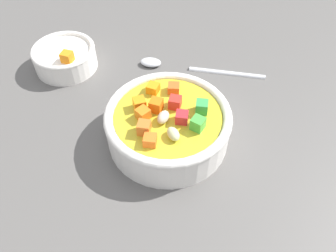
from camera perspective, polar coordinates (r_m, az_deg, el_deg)
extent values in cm
cube|color=#565451|center=(45.22, 0.00, -2.90)|extent=(140.00, 140.00, 2.00)
cylinder|color=white|center=(42.85, 0.00, -0.36)|extent=(15.64, 15.64, 4.12)
torus|color=white|center=(41.06, 0.00, 1.84)|extent=(15.88, 15.88, 1.17)
cylinder|color=gold|center=(41.17, 0.00, 1.69)|extent=(13.44, 13.44, 0.40)
cube|color=red|center=(41.39, 1.68, 3.85)|extent=(1.82, 1.82, 1.47)
cube|color=orange|center=(43.66, -2.56, 6.46)|extent=(1.66, 1.66, 1.18)
cube|color=green|center=(41.09, 5.79, 3.24)|extent=(1.91, 1.91, 1.57)
cube|color=orange|center=(40.35, -4.30, 2.11)|extent=(1.80, 1.80, 1.37)
ellipsoid|color=beige|center=(39.90, -0.74, 1.46)|extent=(1.56, 2.19, 1.25)
ellipsoid|color=beige|center=(38.26, 0.91, -1.36)|extent=(2.42, 2.21, 1.18)
cube|color=green|center=(39.35, 5.30, 0.68)|extent=(1.48, 1.48, 1.58)
cube|color=orange|center=(38.71, -4.11, -0.30)|extent=(1.88, 1.88, 1.56)
cube|color=orange|center=(37.74, -3.08, -2.42)|extent=(1.92, 1.92, 1.17)
cube|color=#E25C21|center=(43.67, 0.96, 6.48)|extent=(1.96, 1.96, 1.11)
cube|color=red|center=(39.68, 2.14, 1.18)|extent=(1.90, 1.90, 1.34)
cube|color=orange|center=(41.33, -1.71, 3.93)|extent=(1.72, 1.72, 1.63)
cube|color=orange|center=(41.57, -4.90, 3.85)|extent=(2.05, 2.05, 1.42)
cylinder|color=silver|center=(54.35, 10.05, 9.16)|extent=(11.52, 5.09, 0.84)
ellipsoid|color=silver|center=(55.23, -2.96, 10.80)|extent=(3.93, 3.24, 1.04)
cylinder|color=white|center=(56.57, -17.11, 10.88)|extent=(9.74, 9.74, 3.11)
torus|color=white|center=(55.56, -17.52, 12.30)|extent=(9.84, 9.84, 0.78)
cube|color=orange|center=(52.88, -16.85, 11.21)|extent=(1.89, 1.89, 1.56)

